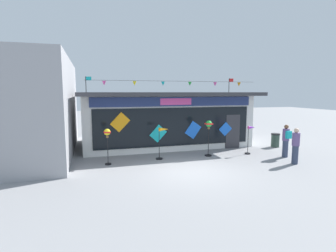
{
  "coord_description": "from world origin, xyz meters",
  "views": [
    {
      "loc": [
        -3.97,
        -10.11,
        3.3
      ],
      "look_at": [
        -0.02,
        3.26,
        1.52
      ],
      "focal_mm": 28.11,
      "sensor_mm": 36.0,
      "label": 1
    }
  ],
  "objects_px": {
    "wind_spinner_center_left": "(209,129)",
    "wind_spinner_center_right": "(250,135)",
    "kite_shop_building": "(163,118)",
    "wind_spinner_left": "(162,138)",
    "trash_bin": "(275,140)",
    "person_near_camera": "(286,140)",
    "person_mid_plaza": "(296,146)",
    "wind_spinner_far_left": "(107,137)"
  },
  "relations": [
    {
      "from": "person_near_camera",
      "to": "trash_bin",
      "type": "height_order",
      "value": "person_near_camera"
    },
    {
      "from": "wind_spinner_center_right",
      "to": "trash_bin",
      "type": "relative_size",
      "value": 1.84
    },
    {
      "from": "kite_shop_building",
      "to": "wind_spinner_center_right",
      "type": "height_order",
      "value": "kite_shop_building"
    },
    {
      "from": "kite_shop_building",
      "to": "person_near_camera",
      "type": "relative_size",
      "value": 6.13
    },
    {
      "from": "wind_spinner_center_left",
      "to": "wind_spinner_center_right",
      "type": "height_order",
      "value": "wind_spinner_center_left"
    },
    {
      "from": "kite_shop_building",
      "to": "trash_bin",
      "type": "height_order",
      "value": "kite_shop_building"
    },
    {
      "from": "wind_spinner_center_right",
      "to": "person_mid_plaza",
      "type": "relative_size",
      "value": 0.91
    },
    {
      "from": "wind_spinner_center_left",
      "to": "person_mid_plaza",
      "type": "xyz_separation_m",
      "value": [
        3.21,
        -2.54,
        -0.59
      ]
    },
    {
      "from": "wind_spinner_left",
      "to": "wind_spinner_center_right",
      "type": "height_order",
      "value": "wind_spinner_left"
    },
    {
      "from": "kite_shop_building",
      "to": "wind_spinner_center_left",
      "type": "distance_m",
      "value": 4.19
    },
    {
      "from": "person_near_camera",
      "to": "trash_bin",
      "type": "distance_m",
      "value": 2.62
    },
    {
      "from": "wind_spinner_center_left",
      "to": "wind_spinner_center_right",
      "type": "xyz_separation_m",
      "value": [
        2.36,
        -0.19,
        -0.43
      ]
    },
    {
      "from": "wind_spinner_left",
      "to": "person_near_camera",
      "type": "xyz_separation_m",
      "value": [
        6.17,
        -1.41,
        -0.2
      ]
    },
    {
      "from": "wind_spinner_far_left",
      "to": "wind_spinner_left",
      "type": "height_order",
      "value": "wind_spinner_far_left"
    },
    {
      "from": "person_near_camera",
      "to": "kite_shop_building",
      "type": "bearing_deg",
      "value": -43.75
    },
    {
      "from": "trash_bin",
      "to": "person_near_camera",
      "type": "bearing_deg",
      "value": -117.72
    },
    {
      "from": "wind_spinner_center_left",
      "to": "wind_spinner_center_right",
      "type": "relative_size",
      "value": 1.22
    },
    {
      "from": "wind_spinner_center_left",
      "to": "wind_spinner_far_left",
      "type": "bearing_deg",
      "value": -177.56
    },
    {
      "from": "kite_shop_building",
      "to": "person_near_camera",
      "type": "bearing_deg",
      "value": -46.46
    },
    {
      "from": "person_mid_plaza",
      "to": "wind_spinner_left",
      "type": "bearing_deg",
      "value": -19.94
    },
    {
      "from": "wind_spinner_far_left",
      "to": "person_near_camera",
      "type": "xyz_separation_m",
      "value": [
        8.84,
        -1.11,
        -0.41
      ]
    },
    {
      "from": "wind_spinner_center_left",
      "to": "person_mid_plaza",
      "type": "relative_size",
      "value": 1.11
    },
    {
      "from": "person_near_camera",
      "to": "person_mid_plaza",
      "type": "xyz_separation_m",
      "value": [
        -0.49,
        -1.21,
        -0.03
      ]
    },
    {
      "from": "wind_spinner_center_right",
      "to": "wind_spinner_center_left",
      "type": "bearing_deg",
      "value": 175.45
    },
    {
      "from": "wind_spinner_center_left",
      "to": "person_mid_plaza",
      "type": "height_order",
      "value": "wind_spinner_center_left"
    },
    {
      "from": "kite_shop_building",
      "to": "wind_spinner_left",
      "type": "distance_m",
      "value": 4.09
    },
    {
      "from": "wind_spinner_center_left",
      "to": "kite_shop_building",
      "type": "bearing_deg",
      "value": 108.52
    },
    {
      "from": "wind_spinner_left",
      "to": "wind_spinner_center_right",
      "type": "relative_size",
      "value": 1.04
    },
    {
      "from": "wind_spinner_left",
      "to": "wind_spinner_center_left",
      "type": "height_order",
      "value": "wind_spinner_center_left"
    },
    {
      "from": "kite_shop_building",
      "to": "person_near_camera",
      "type": "xyz_separation_m",
      "value": [
        5.03,
        -5.29,
        -0.79
      ]
    },
    {
      "from": "wind_spinner_center_right",
      "to": "person_near_camera",
      "type": "distance_m",
      "value": 1.77
    },
    {
      "from": "kite_shop_building",
      "to": "person_mid_plaza",
      "type": "distance_m",
      "value": 7.97
    },
    {
      "from": "wind_spinner_left",
      "to": "trash_bin",
      "type": "relative_size",
      "value": 1.92
    },
    {
      "from": "wind_spinner_center_left",
      "to": "person_mid_plaza",
      "type": "distance_m",
      "value": 4.13
    },
    {
      "from": "wind_spinner_left",
      "to": "person_near_camera",
      "type": "bearing_deg",
      "value": -12.84
    },
    {
      "from": "kite_shop_building",
      "to": "person_mid_plaza",
      "type": "bearing_deg",
      "value": -55.08
    },
    {
      "from": "wind_spinner_left",
      "to": "wind_spinner_center_left",
      "type": "xyz_separation_m",
      "value": [
        2.47,
        -0.08,
        0.36
      ]
    },
    {
      "from": "kite_shop_building",
      "to": "wind_spinner_center_right",
      "type": "bearing_deg",
      "value": -48.37
    },
    {
      "from": "wind_spinner_left",
      "to": "person_mid_plaza",
      "type": "height_order",
      "value": "person_mid_plaza"
    },
    {
      "from": "trash_bin",
      "to": "kite_shop_building",
      "type": "bearing_deg",
      "value": 154.24
    },
    {
      "from": "wind_spinner_far_left",
      "to": "trash_bin",
      "type": "relative_size",
      "value": 2.0
    },
    {
      "from": "wind_spinner_center_left",
      "to": "wind_spinner_center_right",
      "type": "bearing_deg",
      "value": -4.55
    }
  ]
}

